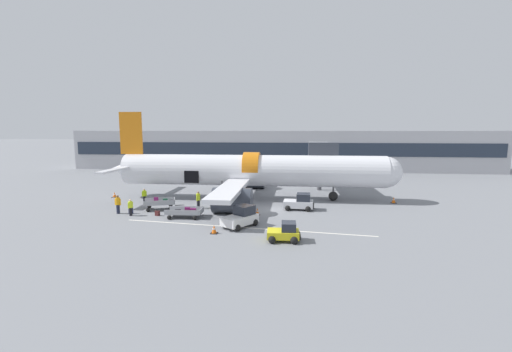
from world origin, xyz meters
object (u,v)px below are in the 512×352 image
object	(u,v)px
baggage_cart_queued	(186,213)
ground_crew_loader_b	(118,204)
suitcase_on_tarmac_spare	(157,213)
baggage_tug_rear	(285,233)
baggage_tug_mid	(300,203)
ground_crew_driver	(198,199)
ground_crew_loader_a	(144,195)
baggage_cart_loading	(161,204)
airplane	(248,172)
baggage_tug_lead	(241,218)
suitcase_on_tarmac_upright	(131,210)
ground_crew_supervisor	(130,207)

from	to	relation	value
baggage_cart_queued	ground_crew_loader_b	bearing A→B (deg)	173.63
suitcase_on_tarmac_spare	baggage_tug_rear	bearing A→B (deg)	-26.62
baggage_tug_mid	ground_crew_loader_b	bearing A→B (deg)	-168.34
baggage_tug_rear	ground_crew_driver	bearing A→B (deg)	133.76
ground_crew_loader_a	ground_crew_driver	world-z (taller)	ground_crew_driver
baggage_cart_loading	suitcase_on_tarmac_spare	world-z (taller)	baggage_cart_loading
baggage_tug_rear	ground_crew_driver	xyz separation A→B (m)	(-9.19, 9.60, 0.34)
airplane	ground_crew_loader_a	xyz separation A→B (m)	(-11.17, -3.59, -2.35)
baggage_cart_queued	ground_crew_driver	size ratio (longest dim) A/B	2.42
baggage_tug_lead	ground_crew_loader_b	distance (m)	12.96
ground_crew_loader_b	suitcase_on_tarmac_spare	distance (m)	4.21
suitcase_on_tarmac_upright	suitcase_on_tarmac_spare	size ratio (longest dim) A/B	1.45
baggage_cart_loading	baggage_cart_queued	world-z (taller)	baggage_cart_loading
baggage_tug_lead	ground_crew_loader_b	size ratio (longest dim) A/B	1.96
baggage_cart_loading	ground_crew_loader_b	xyz separation A→B (m)	(-3.51, -2.13, 0.37)
ground_crew_loader_a	ground_crew_loader_b	bearing A→B (deg)	-95.39
ground_crew_loader_b	suitcase_on_tarmac_spare	size ratio (longest dim) A/B	3.07
baggage_cart_queued	suitcase_on_tarmac_spare	size ratio (longest dim) A/B	7.24
baggage_cart_loading	ground_crew_driver	distance (m)	3.78
ground_crew_supervisor	baggage_tug_mid	bearing A→B (deg)	15.05
airplane	ground_crew_loader_b	distance (m)	14.60
airplane	suitcase_on_tarmac_spare	distance (m)	12.04
airplane	suitcase_on_tarmac_spare	xyz separation A→B (m)	(-7.51, -8.92, -2.96)
ground_crew_driver	suitcase_on_tarmac_spare	bearing A→B (deg)	-130.99
baggage_cart_queued	baggage_tug_rear	bearing A→B (deg)	-31.66
baggage_tug_mid	suitcase_on_tarmac_spare	distance (m)	14.09
baggage_tug_lead	ground_crew_supervisor	size ratio (longest dim) A/B	2.23
ground_crew_loader_b	airplane	bearing A→B (deg)	36.23
baggage_cart_loading	suitcase_on_tarmac_upright	size ratio (longest dim) A/B	4.69
airplane	suitcase_on_tarmac_upright	size ratio (longest dim) A/B	39.86
suitcase_on_tarmac_spare	baggage_tug_mid	bearing A→B (deg)	16.64
baggage_cart_queued	suitcase_on_tarmac_upright	size ratio (longest dim) A/B	4.99
baggage_tug_rear	baggage_cart_queued	world-z (taller)	baggage_tug_rear
ground_crew_supervisor	suitcase_on_tarmac_upright	size ratio (longest dim) A/B	1.85
baggage_cart_queued	ground_crew_loader_b	size ratio (longest dim) A/B	2.36
airplane	suitcase_on_tarmac_spare	bearing A→B (deg)	-130.10
airplane	ground_crew_supervisor	bearing A→B (deg)	-137.49
airplane	baggage_tug_lead	bearing A→B (deg)	-85.35
ground_crew_driver	baggage_cart_queued	bearing A→B (deg)	-91.52
airplane	ground_crew_loader_a	bearing A→B (deg)	-162.19
baggage_tug_rear	suitcase_on_tarmac_spare	bearing A→B (deg)	153.38
baggage_tug_mid	ground_crew_driver	world-z (taller)	ground_crew_driver
baggage_tug_mid	ground_crew_loader_a	bearing A→B (deg)	175.66
ground_crew_supervisor	ground_crew_driver	bearing A→B (deg)	34.09
ground_crew_loader_a	ground_crew_supervisor	size ratio (longest dim) A/B	1.02
baggage_tug_mid	baggage_tug_rear	xyz separation A→B (m)	(-1.28, -10.15, -0.12)
baggage_tug_mid	ground_crew_supervisor	xyz separation A→B (m)	(-16.01, -4.30, 0.12)
airplane	ground_crew_driver	distance (m)	7.42
ground_crew_driver	ground_crew_supervisor	bearing A→B (deg)	-145.91
baggage_tug_lead	ground_crew_loader_a	size ratio (longest dim) A/B	2.18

